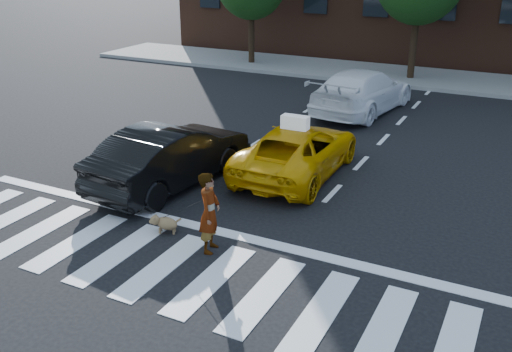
{
  "coord_description": "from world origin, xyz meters",
  "views": [
    {
      "loc": [
        5.45,
        -7.08,
        5.29
      ],
      "look_at": [
        0.77,
        2.14,
        1.1
      ],
      "focal_mm": 40.0,
      "sensor_mm": 36.0,
      "label": 1
    }
  ],
  "objects_px": {
    "taxi": "(298,150)",
    "dog": "(164,223)",
    "black_sedan": "(171,155)",
    "woman": "(210,213)",
    "white_suv": "(363,91)"
  },
  "relations": [
    {
      "from": "black_sedan",
      "to": "woman",
      "type": "height_order",
      "value": "woman"
    },
    {
      "from": "white_suv",
      "to": "woman",
      "type": "bearing_deg",
      "value": 99.22
    },
    {
      "from": "black_sedan",
      "to": "woman",
      "type": "xyz_separation_m",
      "value": [
        2.46,
        -2.32,
        0.04
      ]
    },
    {
      "from": "white_suv",
      "to": "black_sedan",
      "type": "bearing_deg",
      "value": 82.9
    },
    {
      "from": "white_suv",
      "to": "woman",
      "type": "relative_size",
      "value": 3.24
    },
    {
      "from": "taxi",
      "to": "white_suv",
      "type": "xyz_separation_m",
      "value": [
        -0.27,
        6.25,
        0.12
      ]
    },
    {
      "from": "taxi",
      "to": "white_suv",
      "type": "relative_size",
      "value": 0.88
    },
    {
      "from": "dog",
      "to": "white_suv",
      "type": "bearing_deg",
      "value": 60.66
    },
    {
      "from": "taxi",
      "to": "dog",
      "type": "distance_m",
      "value": 4.27
    },
    {
      "from": "black_sedan",
      "to": "woman",
      "type": "distance_m",
      "value": 3.39
    },
    {
      "from": "woman",
      "to": "dog",
      "type": "height_order",
      "value": "woman"
    },
    {
      "from": "taxi",
      "to": "woman",
      "type": "height_order",
      "value": "woman"
    },
    {
      "from": "black_sedan",
      "to": "white_suv",
      "type": "distance_m",
      "value": 8.48
    },
    {
      "from": "woman",
      "to": "dog",
      "type": "distance_m",
      "value": 1.32
    },
    {
      "from": "taxi",
      "to": "black_sedan",
      "type": "distance_m",
      "value": 3.09
    }
  ]
}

